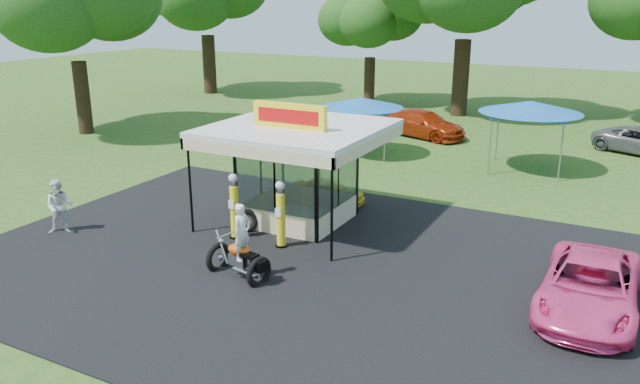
# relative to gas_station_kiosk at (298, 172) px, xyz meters

# --- Properties ---
(ground) EXTENTS (120.00, 120.00, 0.00)m
(ground) POSITION_rel_gas_station_kiosk_xyz_m (2.00, -4.99, -1.78)
(ground) COLOR #34561A
(ground) RESTS_ON ground
(asphalt_apron) EXTENTS (20.00, 14.00, 0.04)m
(asphalt_apron) POSITION_rel_gas_station_kiosk_xyz_m (2.00, -2.99, -1.76)
(asphalt_apron) COLOR black
(asphalt_apron) RESTS_ON ground
(gas_station_kiosk) EXTENTS (5.40, 5.40, 4.18)m
(gas_station_kiosk) POSITION_rel_gas_station_kiosk_xyz_m (0.00, 0.00, 0.00)
(gas_station_kiosk) COLOR white
(gas_station_kiosk) RESTS_ON ground
(gas_pump_left) EXTENTS (0.41, 0.41, 2.18)m
(gas_pump_left) POSITION_rel_gas_station_kiosk_xyz_m (-1.02, -2.31, -0.74)
(gas_pump_left) COLOR black
(gas_pump_left) RESTS_ON ground
(gas_pump_right) EXTENTS (0.40, 0.40, 2.16)m
(gas_pump_right) POSITION_rel_gas_station_kiosk_xyz_m (0.67, -2.26, -0.75)
(gas_pump_right) COLOR black
(gas_pump_right) RESTS_ON ground
(motorcycle) EXTENTS (1.98, 1.21, 2.26)m
(motorcycle) POSITION_rel_gas_station_kiosk_xyz_m (0.85, -4.66, -0.90)
(motorcycle) COLOR black
(motorcycle) RESTS_ON ground
(spare_tires) EXTENTS (1.00, 0.94, 0.82)m
(spare_tires) POSITION_rel_gas_station_kiosk_xyz_m (-1.09, -1.59, -1.39)
(spare_tires) COLOR black
(spare_tires) RESTS_ON ground
(kiosk_car) EXTENTS (2.82, 1.13, 0.96)m
(kiosk_car) POSITION_rel_gas_station_kiosk_xyz_m (-0.00, 2.21, -1.30)
(kiosk_car) COLOR yellow
(kiosk_car) RESTS_ON ground
(pink_sedan) EXTENTS (2.23, 4.84, 1.34)m
(pink_sedan) POSITION_rel_gas_station_kiosk_xyz_m (9.48, -2.27, -1.11)
(pink_sedan) COLOR #FC4492
(pink_sedan) RESTS_ON ground
(spectator_west) EXTENTS (1.12, 1.10, 1.82)m
(spectator_west) POSITION_rel_gas_station_kiosk_xyz_m (-6.35, -4.54, -0.87)
(spectator_west) COLOR white
(spectator_west) RESTS_ON ground
(bg_car_a) EXTENTS (4.81, 3.74, 1.52)m
(bg_car_a) POSITION_rel_gas_station_kiosk_xyz_m (-8.14, 12.63, -1.02)
(bg_car_a) COLOR silver
(bg_car_a) RESTS_ON ground
(bg_car_b) EXTENTS (5.35, 3.49, 1.44)m
(bg_car_b) POSITION_rel_gas_station_kiosk_xyz_m (-0.61, 15.05, -1.06)
(bg_car_b) COLOR #A92E0D
(bg_car_b) RESTS_ON ground
(tent_west) EXTENTS (4.03, 4.03, 2.81)m
(tent_west) POSITION_rel_gas_station_kiosk_xyz_m (-1.98, 9.70, 0.76)
(tent_west) COLOR gray
(tent_west) RESTS_ON ground
(tent_east) EXTENTS (4.44, 4.44, 3.10)m
(tent_east) POSITION_rel_gas_station_kiosk_xyz_m (5.66, 10.60, 1.02)
(tent_east) COLOR gray
(tent_east) RESTS_ON ground
(oak_far_b) EXTENTS (7.60, 7.60, 9.06)m
(oak_far_b) POSITION_rel_gas_station_kiosk_xyz_m (-7.72, 24.01, 4.00)
(oak_far_b) COLOR black
(oak_far_b) RESTS_ON ground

